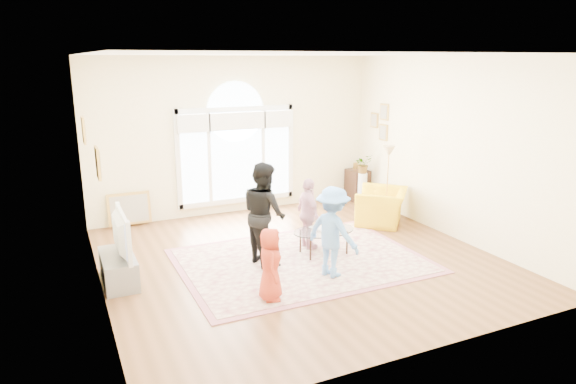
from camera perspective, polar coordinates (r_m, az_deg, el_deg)
name	(u,v)px	position (r m, az deg, el deg)	size (l,w,h in m)	color
ground	(299,259)	(8.35, 1.26, -7.48)	(6.00, 6.00, 0.00)	brown
room_shell	(239,139)	(10.48, -5.49, 5.92)	(6.00, 6.00, 6.00)	#FCF1C3
area_rug	(301,261)	(8.27, 1.48, -7.62)	(3.60, 2.60, 0.02)	beige
rug_border	(301,261)	(8.28, 1.48, -7.65)	(3.80, 2.80, 0.01)	#9A5762
tv_console	(119,269)	(7.84, -18.31, -8.11)	(0.45, 1.00, 0.42)	gray
television	(116,234)	(7.66, -18.57, -4.44)	(0.17, 1.11, 0.64)	black
coffee_table	(324,231)	(8.44, 4.00, -4.37)	(1.06, 0.69, 0.54)	silver
armchair	(382,206)	(10.19, 10.36, -1.59)	(1.04, 0.91, 0.68)	gold
side_cabinet	(357,185)	(11.78, 7.71, 0.79)	(0.40, 0.50, 0.70)	black
floor_lamp	(389,157)	(10.14, 11.11, 3.79)	(0.30, 0.30, 1.51)	black
plant_pedestal	(362,188)	(11.47, 8.25, 0.39)	(0.20, 0.20, 0.70)	white
potted_plant	(363,164)	(11.35, 8.35, 3.10)	(0.37, 0.32, 0.41)	#33722D
leaning_picture	(131,226)	(10.40, -17.09, -3.62)	(0.80, 0.05, 0.62)	tan
child_red	(270,264)	(6.82, -1.99, -8.02)	(0.49, 0.32, 0.99)	#B1341F
child_black	(264,213)	(7.95, -2.68, -2.36)	(0.78, 0.61, 1.60)	black
child_pink	(308,214)	(8.60, 2.28, -2.43)	(0.71, 0.29, 1.20)	#DEA0AF
child_blue	(333,232)	(7.52, 5.00, -4.43)	(0.87, 0.50, 1.35)	#5B91DB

